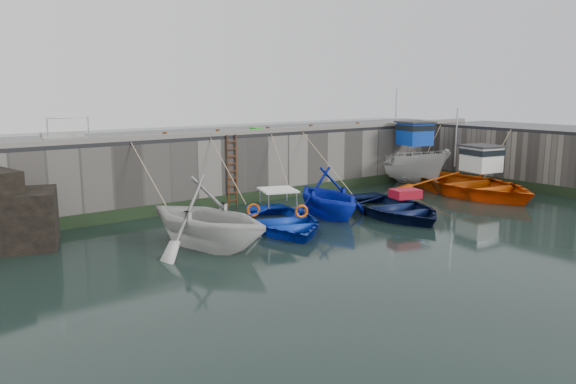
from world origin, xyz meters
TOP-DOWN VIEW (x-y plane):
  - ground at (0.00, 0.00)m, footprint 120.00×120.00m
  - quay_back at (0.00, 12.50)m, footprint 30.00×5.00m
  - road_back at (0.00, 12.50)m, footprint 30.00×5.00m
  - kerb_back at (0.00, 10.15)m, footprint 30.00×0.30m
  - algae_back at (0.00, 9.96)m, footprint 30.00×0.08m
  - algae_right at (11.96, 2.50)m, footprint 0.08×15.00m
  - ladder at (-2.00, 9.91)m, footprint 0.51×0.08m
  - boat_near_white at (-6.18, 4.77)m, footprint 5.65×6.13m
  - boat_near_white_rope at (-6.18, 8.64)m, footprint 0.04×3.77m
  - boat_near_blue at (-2.69, 5.24)m, footprint 5.32×6.27m
  - boat_near_blue_rope at (-2.69, 8.87)m, footprint 0.04×3.45m
  - boat_near_blacktrim at (0.09, 5.82)m, footprint 4.69×5.15m
  - boat_near_blacktrim_rope at (0.09, 9.16)m, footprint 0.04×3.10m
  - boat_near_navy at (2.35, 4.22)m, footprint 5.37×6.52m
  - boat_near_navy_rope at (2.35, 8.36)m, footprint 0.04×4.19m
  - boat_far_white at (8.94, 9.27)m, footprint 3.83×6.93m
  - boat_far_orange at (8.97, 5.13)m, footprint 6.76×8.50m
  - fish_crate at (-0.31, 10.44)m, footprint 0.63×0.53m
  - railing at (-8.75, 11.25)m, footprint 1.60×1.05m
  - bollard_a at (-5.00, 10.25)m, footprint 0.18×0.18m
  - bollard_b at (-2.50, 10.25)m, footprint 0.18×0.18m
  - bollard_c at (0.20, 10.25)m, footprint 0.18×0.18m
  - bollard_d at (2.80, 10.25)m, footprint 0.18×0.18m
  - bollard_e at (6.00, 10.25)m, footprint 0.18×0.18m

SIDE VIEW (x-z plane):
  - ground at x=0.00m, z-range 0.00..0.00m
  - boat_near_white at x=-6.18m, z-range -1.35..1.35m
  - boat_near_white_rope at x=-6.18m, z-range -1.55..1.55m
  - boat_near_blue at x=-2.69m, z-range -0.55..0.55m
  - boat_near_blue_rope at x=-2.69m, z-range -1.55..1.55m
  - boat_near_blacktrim at x=0.09m, z-range -1.16..1.16m
  - boat_near_blacktrim_rope at x=0.09m, z-range -1.55..1.55m
  - boat_near_navy at x=2.35m, z-range -0.59..0.59m
  - boat_near_navy_rope at x=2.35m, z-range -1.55..1.55m
  - algae_back at x=0.00m, z-range 0.00..0.50m
  - algae_right at x=11.96m, z-range 0.00..0.50m
  - boat_far_orange at x=8.97m, z-range -1.78..2.80m
  - boat_far_white at x=8.94m, z-range -1.70..3.83m
  - quay_back at x=0.00m, z-range 0.00..3.00m
  - ladder at x=-2.00m, z-range -0.01..3.19m
  - road_back at x=0.00m, z-range 3.00..3.16m
  - kerb_back at x=0.00m, z-range 3.16..3.36m
  - fish_crate at x=-0.31m, z-range 3.16..3.43m
  - bollard_a at x=-5.00m, z-range 3.16..3.44m
  - bollard_b at x=-2.50m, z-range 3.16..3.44m
  - bollard_c at x=0.20m, z-range 3.16..3.44m
  - bollard_d at x=2.80m, z-range 3.16..3.44m
  - bollard_e at x=6.00m, z-range 3.16..3.44m
  - railing at x=-8.75m, z-range 2.86..3.86m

